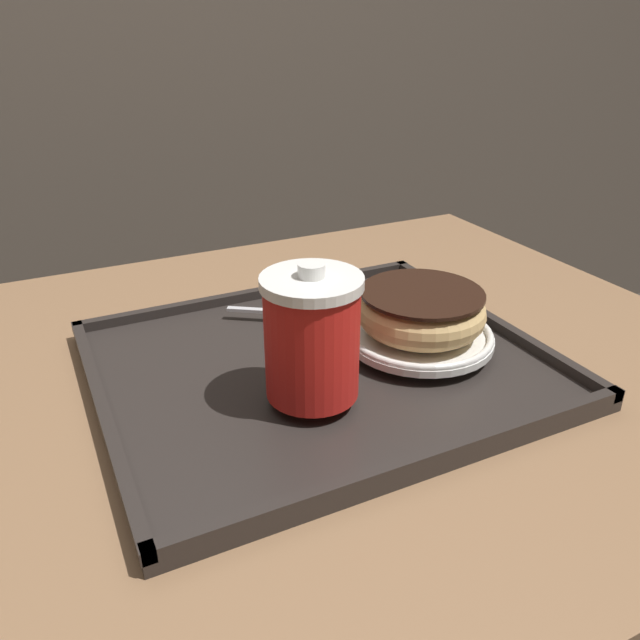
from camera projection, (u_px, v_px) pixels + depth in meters
cafe_table at (312, 478)px, 0.78m from camera, size 0.99×0.81×0.75m
serving_tray at (320, 366)px, 0.68m from camera, size 0.47×0.40×0.02m
coffee_cup_front at (312, 336)px, 0.58m from camera, size 0.09×0.09×0.13m
plate_with_chocolate_donut at (419, 335)px, 0.70m from camera, size 0.17×0.17×0.01m
donut_chocolate_glazed at (421, 310)px, 0.69m from camera, size 0.14×0.14×0.05m
spoon at (307, 311)px, 0.76m from camera, size 0.12×0.09×0.01m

